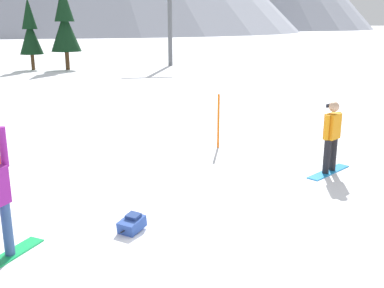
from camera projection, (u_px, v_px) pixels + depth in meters
ground_plane at (208, 229)px, 7.81m from camera, size 800.00×800.00×0.00m
snowboarder_midground at (332, 136)px, 10.54m from camera, size 1.43×1.06×1.71m
backpack_blue at (132, 224)px, 7.72m from camera, size 0.54×0.56×0.30m
trail_marker_pole at (218, 121)px, 12.72m from camera, size 0.06×0.06×1.54m
pine_tree_short at (65, 24)px, 33.11m from camera, size 2.21×2.21×6.19m
pine_tree_broad at (30, 31)px, 33.20m from camera, size 1.71×1.71×5.24m
ski_lift_tower at (170, 3)px, 36.04m from camera, size 3.31×0.36×8.58m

